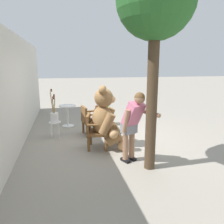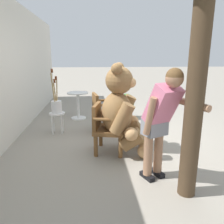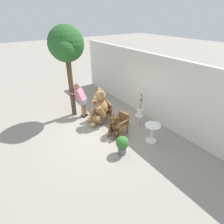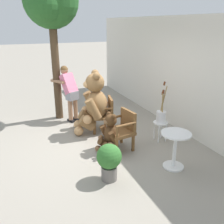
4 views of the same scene
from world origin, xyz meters
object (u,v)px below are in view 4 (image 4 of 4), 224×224
(person_visitor, at_px, (69,89))
(patio_tree, at_px, (50,4))
(brush_bucket, at_px, (161,115))
(wooden_chair_left, at_px, (104,113))
(teddy_bear_large, at_px, (93,103))
(teddy_bear_small, at_px, (110,133))
(round_side_table, at_px, (175,146))
(white_stool, at_px, (160,126))
(potted_plant, at_px, (109,160))
(wooden_chair_right, at_px, (122,129))

(person_visitor, relative_size, patio_tree, 0.40)
(person_visitor, distance_m, brush_bucket, 2.66)
(wooden_chair_left, relative_size, patio_tree, 0.22)
(teddy_bear_large, height_order, teddy_bear_small, teddy_bear_large)
(teddy_bear_large, height_order, brush_bucket, teddy_bear_large)
(brush_bucket, bearing_deg, round_side_table, -19.69)
(wooden_chair_left, height_order, patio_tree, patio_tree)
(teddy_bear_large, distance_m, round_side_table, 2.39)
(brush_bucket, distance_m, round_side_table, 1.19)
(person_visitor, distance_m, white_stool, 2.70)
(person_visitor, xyz_separation_m, round_side_table, (3.18, 1.24, -0.46))
(round_side_table, xyz_separation_m, potted_plant, (-0.10, -1.29, -0.05))
(wooden_chair_right, bearing_deg, round_side_table, 29.46)
(teddy_bear_large, height_order, round_side_table, teddy_bear_large)
(wooden_chair_right, height_order, potted_plant, wooden_chair_right)
(teddy_bear_large, xyz_separation_m, patio_tree, (-1.24, -0.67, 2.31))
(wooden_chair_left, relative_size, wooden_chair_right, 1.00)
(brush_bucket, relative_size, patio_tree, 0.25)
(white_stool, xyz_separation_m, patio_tree, (-2.33, -1.94, 2.72))
(round_side_table, bearing_deg, teddy_bear_large, -158.36)
(white_stool, bearing_deg, teddy_bear_large, -130.85)
(round_side_table, xyz_separation_m, patio_tree, (-3.44, -1.54, 2.62))
(wooden_chair_left, relative_size, round_side_table, 1.19)
(potted_plant, bearing_deg, wooden_chair_left, 161.76)
(teddy_bear_small, xyz_separation_m, patio_tree, (-2.38, -0.65, 2.65))
(wooden_chair_right, xyz_separation_m, potted_plant, (0.98, -0.68, -0.07))
(wooden_chair_left, bearing_deg, potted_plant, -18.24)
(white_stool, height_order, potted_plant, potted_plant)
(wooden_chair_left, height_order, person_visitor, person_visitor)
(person_visitor, xyz_separation_m, white_stool, (2.08, 1.63, -0.55))
(teddy_bear_small, xyz_separation_m, white_stool, (-0.04, 1.29, -0.07))
(wooden_chair_right, xyz_separation_m, teddy_bear_large, (-1.12, -0.26, 0.30))
(wooden_chair_left, xyz_separation_m, teddy_bear_large, (-0.03, -0.26, 0.30))
(wooden_chair_right, distance_m, patio_tree, 3.64)
(wooden_chair_right, bearing_deg, wooden_chair_left, -179.95)
(teddy_bear_small, distance_m, round_side_table, 1.39)
(wooden_chair_right, xyz_separation_m, teddy_bear_small, (0.02, -0.29, -0.04))
(person_visitor, relative_size, white_stool, 3.32)
(teddy_bear_large, xyz_separation_m, teddy_bear_small, (1.14, -0.03, -0.33))
(potted_plant, bearing_deg, patio_tree, -175.70)
(wooden_chair_left, xyz_separation_m, teddy_bear_small, (1.10, -0.29, -0.04))
(teddy_bear_large, bearing_deg, potted_plant, -11.31)
(wooden_chair_left, distance_m, round_side_table, 2.25)
(brush_bucket, height_order, patio_tree, patio_tree)
(wooden_chair_right, relative_size, teddy_bear_small, 0.99)
(round_side_table, bearing_deg, person_visitor, -158.73)
(potted_plant, bearing_deg, brush_bucket, 120.80)
(person_visitor, bearing_deg, wooden_chair_left, 31.71)
(round_side_table, bearing_deg, white_stool, 160.39)
(wooden_chair_right, distance_m, round_side_table, 1.24)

